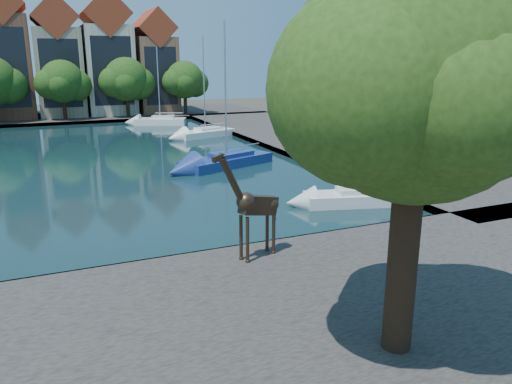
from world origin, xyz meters
TOP-DOWN VIEW (x-y plane):
  - ground at (0.00, 0.00)m, footprint 160.00×160.00m
  - water_basin at (0.00, 24.00)m, footprint 38.00×50.00m
  - near_quay at (0.00, -7.00)m, footprint 50.00×14.00m
  - far_quay at (0.00, 56.00)m, footprint 60.00×16.00m
  - right_quay at (25.00, 24.00)m, footprint 14.00×52.00m
  - plane_tree at (7.62, -9.01)m, footprint 8.32×6.40m
  - townhouse_center at (-4.00, 55.99)m, footprint 5.44×9.18m
  - townhouse_east_inner at (2.00, 55.99)m, footprint 5.94×9.18m
  - townhouse_east_mid at (8.50, 55.99)m, footprint 6.43×9.18m
  - townhouse_east_end at (15.00, 55.99)m, footprint 5.44×9.18m
  - far_tree_mid_east at (2.10, 50.49)m, footprint 7.02×5.40m
  - far_tree_east at (10.11, 50.49)m, footprint 7.54×5.80m
  - far_tree_far_east at (18.09, 50.49)m, footprint 6.76×5.20m
  - giraffe_statue at (6.36, -1.58)m, footprint 3.04×1.29m
  - sailboat_right_a at (15.00, 4.37)m, footprint 5.64×3.22m
  - sailboat_right_b at (12.00, 17.13)m, footprint 7.98×5.16m
  - sailboat_right_c at (15.00, 31.99)m, footprint 6.72×4.04m
  - sailboat_right_d at (12.79, 43.60)m, footprint 6.59×4.43m

SIDE VIEW (x-z plane):
  - ground at x=0.00m, z-range 0.00..0.00m
  - water_basin at x=0.00m, z-range 0.00..0.08m
  - near_quay at x=0.00m, z-range 0.00..0.50m
  - far_quay at x=0.00m, z-range 0.00..0.50m
  - right_quay at x=25.00m, z-range 0.00..0.50m
  - sailboat_right_c at x=15.00m, z-range -4.54..5.77m
  - sailboat_right_a at x=15.00m, z-range -4.09..5.32m
  - sailboat_right_b at x=12.00m, z-range -4.76..6.05m
  - sailboat_right_d at x=12.79m, z-range -4.01..5.40m
  - giraffe_statue at x=6.36m, z-range 0.46..4.90m
  - far_tree_far_east at x=18.09m, z-range 1.40..8.76m
  - far_tree_mid_east at x=2.10m, z-range 1.37..8.89m
  - far_tree_east at x=10.11m, z-range 1.32..9.16m
  - townhouse_east_end at x=15.00m, z-range -0.11..14.32m
  - plane_tree at x=7.62m, z-range 2.36..12.98m
  - townhouse_east_inner at x=2.00m, z-range -0.16..15.63m
  - townhouse_east_mid at x=8.50m, z-range -0.22..16.43m
  - townhouse_center at x=-4.00m, z-range -0.10..16.83m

